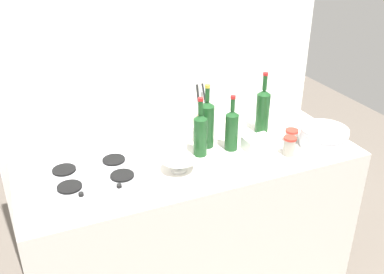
{
  "coord_description": "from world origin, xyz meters",
  "views": [
    {
      "loc": [
        -0.8,
        -1.86,
        2.06
      ],
      "look_at": [
        0.0,
        0.0,
        1.02
      ],
      "focal_mm": 41.11,
      "sensor_mm": 36.0,
      "label": 1
    }
  ],
  "objects_px": {
    "wine_bottle_mid_left": "(232,129)",
    "wine_bottle_rightmost": "(200,134)",
    "wine_bottle_mid_right": "(207,123)",
    "utensil_crock": "(204,125)",
    "condiment_jar_front": "(291,136)",
    "wine_bottle_leftmost": "(263,110)",
    "butter_dish": "(257,143)",
    "stovetop_hob": "(93,175)",
    "mixing_bowl": "(179,164)",
    "plate_stack": "(324,137)",
    "condiment_jar_rear": "(289,146)"
  },
  "relations": [
    {
      "from": "condiment_jar_rear",
      "to": "butter_dish",
      "type": "bearing_deg",
      "value": 133.13
    },
    {
      "from": "wine_bottle_mid_right",
      "to": "mixing_bowl",
      "type": "xyz_separation_m",
      "value": [
        -0.24,
        -0.18,
        -0.1
      ]
    },
    {
      "from": "mixing_bowl",
      "to": "wine_bottle_leftmost",
      "type": "bearing_deg",
      "value": 19.77
    },
    {
      "from": "plate_stack",
      "to": "mixing_bowl",
      "type": "xyz_separation_m",
      "value": [
        -0.84,
        0.06,
        -0.02
      ]
    },
    {
      "from": "wine_bottle_leftmost",
      "to": "wine_bottle_mid_right",
      "type": "xyz_separation_m",
      "value": [
        -0.37,
        -0.04,
        0.0
      ]
    },
    {
      "from": "wine_bottle_rightmost",
      "to": "condiment_jar_rear",
      "type": "bearing_deg",
      "value": -23.16
    },
    {
      "from": "utensil_crock",
      "to": "condiment_jar_rear",
      "type": "bearing_deg",
      "value": -47.59
    },
    {
      "from": "wine_bottle_mid_left",
      "to": "utensil_crock",
      "type": "bearing_deg",
      "value": 112.06
    },
    {
      "from": "wine_bottle_rightmost",
      "to": "butter_dish",
      "type": "bearing_deg",
      "value": -10.58
    },
    {
      "from": "wine_bottle_leftmost",
      "to": "stovetop_hob",
      "type": "bearing_deg",
      "value": -173.44
    },
    {
      "from": "condiment_jar_front",
      "to": "wine_bottle_leftmost",
      "type": "bearing_deg",
      "value": 116.08
    },
    {
      "from": "butter_dish",
      "to": "condiment_jar_front",
      "type": "xyz_separation_m",
      "value": [
        0.22,
        -0.01,
        0.0
      ]
    },
    {
      "from": "utensil_crock",
      "to": "condiment_jar_front",
      "type": "xyz_separation_m",
      "value": [
        0.43,
        -0.24,
        -0.04
      ]
    },
    {
      "from": "wine_bottle_mid_left",
      "to": "wine_bottle_rightmost",
      "type": "bearing_deg",
      "value": 175.94
    },
    {
      "from": "stovetop_hob",
      "to": "mixing_bowl",
      "type": "relative_size",
      "value": 2.87
    },
    {
      "from": "plate_stack",
      "to": "mixing_bowl",
      "type": "relative_size",
      "value": 1.53
    },
    {
      "from": "plate_stack",
      "to": "condiment_jar_front",
      "type": "xyz_separation_m",
      "value": [
        -0.14,
        0.11,
        -0.01
      ]
    },
    {
      "from": "wine_bottle_leftmost",
      "to": "utensil_crock",
      "type": "relative_size",
      "value": 1.11
    },
    {
      "from": "wine_bottle_mid_right",
      "to": "utensil_crock",
      "type": "height_order",
      "value": "wine_bottle_mid_right"
    },
    {
      "from": "stovetop_hob",
      "to": "mixing_bowl",
      "type": "bearing_deg",
      "value": -14.1
    },
    {
      "from": "mixing_bowl",
      "to": "wine_bottle_mid_left",
      "type": "bearing_deg",
      "value": 15.39
    },
    {
      "from": "wine_bottle_mid_left",
      "to": "butter_dish",
      "type": "height_order",
      "value": "wine_bottle_mid_left"
    },
    {
      "from": "wine_bottle_leftmost",
      "to": "condiment_jar_rear",
      "type": "height_order",
      "value": "wine_bottle_leftmost"
    },
    {
      "from": "wine_bottle_leftmost",
      "to": "utensil_crock",
      "type": "bearing_deg",
      "value": 169.27
    },
    {
      "from": "stovetop_hob",
      "to": "condiment_jar_front",
      "type": "bearing_deg",
      "value": -3.14
    },
    {
      "from": "utensil_crock",
      "to": "wine_bottle_mid_right",
      "type": "bearing_deg",
      "value": -106.94
    },
    {
      "from": "wine_bottle_leftmost",
      "to": "wine_bottle_mid_left",
      "type": "relative_size",
      "value": 1.17
    },
    {
      "from": "wine_bottle_mid_right",
      "to": "utensil_crock",
      "type": "xyz_separation_m",
      "value": [
        0.03,
        0.1,
        -0.06
      ]
    },
    {
      "from": "stovetop_hob",
      "to": "utensil_crock",
      "type": "xyz_separation_m",
      "value": [
        0.68,
        0.18,
        0.06
      ]
    },
    {
      "from": "utensil_crock",
      "to": "condiment_jar_front",
      "type": "bearing_deg",
      "value": -29.49
    },
    {
      "from": "stovetop_hob",
      "to": "wine_bottle_rightmost",
      "type": "relative_size",
      "value": 1.53
    },
    {
      "from": "condiment_jar_front",
      "to": "stovetop_hob",
      "type": "bearing_deg",
      "value": 176.86
    },
    {
      "from": "plate_stack",
      "to": "wine_bottle_leftmost",
      "type": "bearing_deg",
      "value": 128.36
    },
    {
      "from": "wine_bottle_mid_left",
      "to": "wine_bottle_mid_right",
      "type": "distance_m",
      "value": 0.14
    },
    {
      "from": "wine_bottle_mid_right",
      "to": "butter_dish",
      "type": "relative_size",
      "value": 2.33
    },
    {
      "from": "mixing_bowl",
      "to": "plate_stack",
      "type": "bearing_deg",
      "value": -4.4
    },
    {
      "from": "condiment_jar_rear",
      "to": "stovetop_hob",
      "type": "bearing_deg",
      "value": 169.84
    },
    {
      "from": "plate_stack",
      "to": "utensil_crock",
      "type": "relative_size",
      "value": 0.81
    },
    {
      "from": "wine_bottle_mid_right",
      "to": "butter_dish",
      "type": "xyz_separation_m",
      "value": [
        0.24,
        -0.13,
        -0.11
      ]
    },
    {
      "from": "wine_bottle_mid_left",
      "to": "utensil_crock",
      "type": "distance_m",
      "value": 0.21
    },
    {
      "from": "stovetop_hob",
      "to": "condiment_jar_front",
      "type": "xyz_separation_m",
      "value": [
        1.11,
        -0.06,
        0.02
      ]
    },
    {
      "from": "mixing_bowl",
      "to": "condiment_jar_front",
      "type": "bearing_deg",
      "value": 3.43
    },
    {
      "from": "stovetop_hob",
      "to": "mixing_bowl",
      "type": "distance_m",
      "value": 0.42
    },
    {
      "from": "wine_bottle_leftmost",
      "to": "wine_bottle_rightmost",
      "type": "relative_size",
      "value": 1.12
    },
    {
      "from": "butter_dish",
      "to": "condiment_jar_front",
      "type": "height_order",
      "value": "condiment_jar_front"
    },
    {
      "from": "wine_bottle_mid_left",
      "to": "wine_bottle_leftmost",
      "type": "bearing_deg",
      "value": 25.14
    },
    {
      "from": "wine_bottle_rightmost",
      "to": "condiment_jar_front",
      "type": "relative_size",
      "value": 4.43
    },
    {
      "from": "plate_stack",
      "to": "wine_bottle_leftmost",
      "type": "xyz_separation_m",
      "value": [
        -0.23,
        0.28,
        0.09
      ]
    },
    {
      "from": "wine_bottle_mid_right",
      "to": "condiment_jar_front",
      "type": "xyz_separation_m",
      "value": [
        0.46,
        -0.14,
        -0.1
      ]
    },
    {
      "from": "wine_bottle_rightmost",
      "to": "condiment_jar_rear",
      "type": "height_order",
      "value": "wine_bottle_rightmost"
    }
  ]
}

